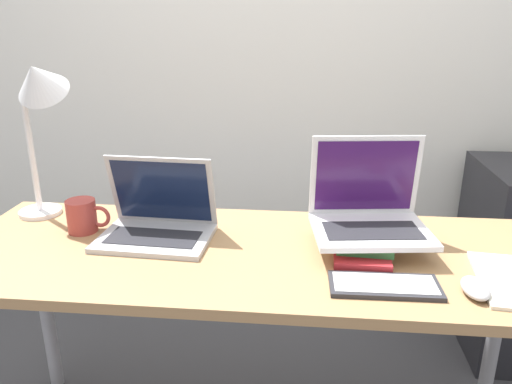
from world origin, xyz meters
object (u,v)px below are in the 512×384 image
desk_lamp (38,98)px  wireless_keyboard (384,285)px  laptop_on_books (369,212)px  mouse (475,288)px  book_stack (362,243)px  laptop_left (157,222)px  mug (83,216)px

desk_lamp → wireless_keyboard: bearing=-19.0°
laptop_on_books → mouse: bearing=-48.1°
mouse → laptop_on_books: bearing=131.9°
book_stack → desk_lamp: desk_lamp is taller
wireless_keyboard → desk_lamp: (-1.04, 0.36, 0.40)m
desk_lamp → laptop_on_books: bearing=-6.0°
desk_lamp → mouse: bearing=-16.3°
mouse → laptop_left: bearing=163.6°
wireless_keyboard → laptop_on_books: bearing=94.0°
book_stack → desk_lamp: size_ratio=0.51×
laptop_left → book_stack: bearing=-3.4°
laptop_left → mouse: size_ratio=3.10×
mouse → mug: 1.14m
laptop_left → laptop_on_books: (0.63, 0.00, 0.06)m
mouse → desk_lamp: 1.37m
laptop_on_books → desk_lamp: desk_lamp is taller
laptop_left → desk_lamp: bearing=164.0°
book_stack → mug: bearing=176.4°
mouse → mug: (-1.11, 0.27, 0.04)m
book_stack → mug: 0.86m
mouse → desk_lamp: size_ratio=0.20×
mug → wireless_keyboard: bearing=-16.4°
book_stack → mouse: book_stack is taller
laptop_on_books → wireless_keyboard: size_ratio=1.29×
laptop_on_books → desk_lamp: (-1.02, 0.11, 0.30)m
mug → desk_lamp: desk_lamp is taller
laptop_on_books → mug: bearing=179.2°
laptop_on_books → mug: 0.88m
mouse → mug: size_ratio=0.81×
mouse → desk_lamp: (-1.26, 0.37, 0.39)m
laptop_left → desk_lamp: 0.54m
laptop_left → mug: laptop_left is taller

